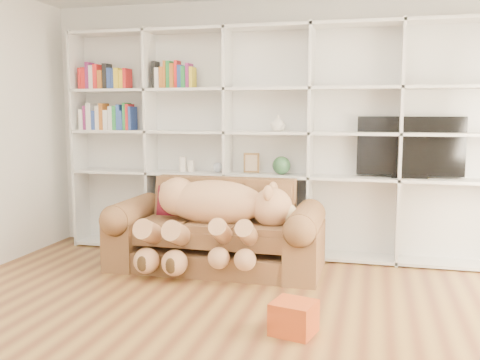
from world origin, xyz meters
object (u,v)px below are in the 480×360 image
(sofa, at_px, (217,235))
(gift_box, at_px, (294,318))
(teddy_bear, at_px, (213,212))
(tv, at_px, (410,148))

(sofa, xyz_separation_m, gift_box, (0.96, -1.39, -0.21))
(sofa, distance_m, gift_box, 1.70)
(sofa, height_order, teddy_bear, teddy_bear)
(sofa, distance_m, tv, 2.09)
(sofa, relative_size, teddy_bear, 1.42)
(teddy_bear, xyz_separation_m, tv, (1.79, 0.82, 0.58))
(teddy_bear, distance_m, tv, 2.05)
(teddy_bear, bearing_deg, tv, 21.31)
(tv, bearing_deg, gift_box, -112.51)
(gift_box, bearing_deg, teddy_bear, 128.06)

